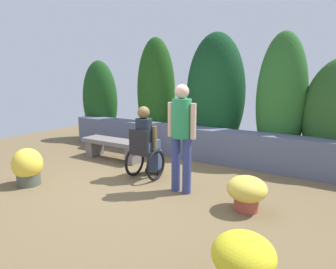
{
  "coord_description": "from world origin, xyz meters",
  "views": [
    {
      "loc": [
        2.75,
        -3.81,
        1.82
      ],
      "look_at": [
        0.2,
        0.34,
        0.85
      ],
      "focal_mm": 30.5,
      "sensor_mm": 36.0,
      "label": 1
    }
  ],
  "objects_px": {
    "person_in_wheelchair": "(146,145)",
    "person_standing_companion": "(182,131)",
    "flower_pot_purple_near": "(243,261)",
    "flower_pot_red_accent": "(28,167)",
    "stone_bench": "(113,146)",
    "flower_pot_terracotta_by_wall": "(247,191)"
  },
  "relations": [
    {
      "from": "flower_pot_purple_near",
      "to": "stone_bench",
      "type": "bearing_deg",
      "value": 145.65
    },
    {
      "from": "stone_bench",
      "to": "flower_pot_terracotta_by_wall",
      "type": "bearing_deg",
      "value": -19.8
    },
    {
      "from": "flower_pot_terracotta_by_wall",
      "to": "person_in_wheelchair",
      "type": "bearing_deg",
      "value": 169.48
    },
    {
      "from": "person_standing_companion",
      "to": "person_in_wheelchair",
      "type": "bearing_deg",
      "value": 163.29
    },
    {
      "from": "stone_bench",
      "to": "flower_pot_purple_near",
      "type": "relative_size",
      "value": 2.79
    },
    {
      "from": "flower_pot_red_accent",
      "to": "person_standing_companion",
      "type": "bearing_deg",
      "value": 24.71
    },
    {
      "from": "person_standing_companion",
      "to": "flower_pot_purple_near",
      "type": "relative_size",
      "value": 3.11
    },
    {
      "from": "stone_bench",
      "to": "person_standing_companion",
      "type": "relative_size",
      "value": 0.9
    },
    {
      "from": "person_in_wheelchair",
      "to": "person_standing_companion",
      "type": "relative_size",
      "value": 0.77
    },
    {
      "from": "person_in_wheelchair",
      "to": "person_standing_companion",
      "type": "distance_m",
      "value": 0.99
    },
    {
      "from": "flower_pot_terracotta_by_wall",
      "to": "flower_pot_purple_near",
      "type": "bearing_deg",
      "value": -74.78
    },
    {
      "from": "person_in_wheelchair",
      "to": "flower_pot_terracotta_by_wall",
      "type": "height_order",
      "value": "person_in_wheelchair"
    },
    {
      "from": "person_standing_companion",
      "to": "flower_pot_terracotta_by_wall",
      "type": "relative_size",
      "value": 3.12
    },
    {
      "from": "flower_pot_terracotta_by_wall",
      "to": "person_standing_companion",
      "type": "bearing_deg",
      "value": 174.62
    },
    {
      "from": "person_in_wheelchair",
      "to": "flower_pot_red_accent",
      "type": "distance_m",
      "value": 2.06
    },
    {
      "from": "stone_bench",
      "to": "person_in_wheelchair",
      "type": "relative_size",
      "value": 1.16
    },
    {
      "from": "flower_pot_red_accent",
      "to": "flower_pot_purple_near",
      "type": "bearing_deg",
      "value": -8.63
    },
    {
      "from": "stone_bench",
      "to": "person_standing_companion",
      "type": "xyz_separation_m",
      "value": [
        2.23,
        -0.87,
        0.7
      ]
    },
    {
      "from": "stone_bench",
      "to": "flower_pot_terracotta_by_wall",
      "type": "distance_m",
      "value": 3.47
    },
    {
      "from": "person_standing_companion",
      "to": "flower_pot_red_accent",
      "type": "height_order",
      "value": "person_standing_companion"
    },
    {
      "from": "stone_bench",
      "to": "person_in_wheelchair",
      "type": "distance_m",
      "value": 1.52
    },
    {
      "from": "stone_bench",
      "to": "flower_pot_red_accent",
      "type": "height_order",
      "value": "flower_pot_red_accent"
    }
  ]
}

